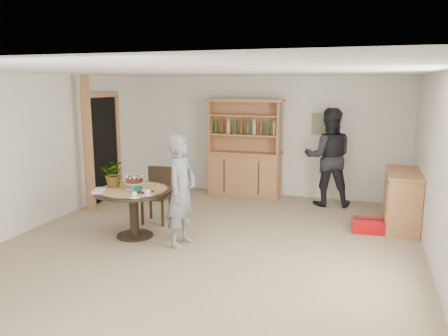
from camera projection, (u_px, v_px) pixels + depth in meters
ground at (204, 250)px, 6.24m from camera, size 7.00×7.00×0.00m
room_shell at (203, 129)px, 5.92m from camera, size 6.04×7.04×2.52m
doorway at (103, 146)px, 8.80m from camera, size 0.13×1.10×2.18m
pine_post at (88, 145)px, 7.96m from camera, size 0.12×0.12×2.50m
hutch at (245, 163)px, 9.23m from camera, size 1.62×0.54×2.04m
sideboard at (402, 199)px, 7.17m from camera, size 0.54×1.26×0.94m
dining_table at (133, 199)px, 6.70m from camera, size 1.20×1.20×0.76m
dining_chair at (158, 191)px, 7.49m from camera, size 0.45×0.45×0.95m
birthday_cake at (134, 181)px, 6.69m from camera, size 0.30×0.30×0.20m
flower_vase at (114, 174)px, 6.78m from camera, size 0.47×0.44×0.42m
gift_tray at (142, 190)px, 6.48m from camera, size 0.30×0.20×0.08m
coffee_cup_a at (148, 193)px, 6.28m from camera, size 0.15×0.15×0.09m
coffee_cup_b at (134, 195)px, 6.16m from camera, size 0.15×0.15×0.08m
napkins at (98, 191)px, 6.50m from camera, size 0.24×0.33×0.03m
teen_boy at (181, 191)px, 6.30m from camera, size 0.43×0.62×1.64m
adult_person at (328, 157)px, 8.42m from camera, size 1.03×0.87×1.90m
red_suitcase at (371, 225)px, 7.02m from camera, size 0.64×0.46×0.21m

